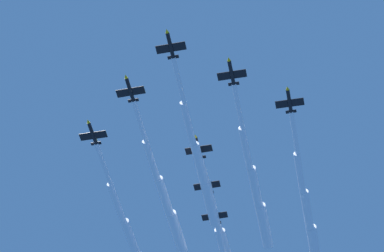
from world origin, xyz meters
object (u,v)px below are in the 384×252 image
object	(u,v)px
jet_lead	(201,168)
jet_port_inner	(256,192)
jet_starboard_inner	(166,200)
jet_port_outer	(227,251)
jet_starboard_mid	(133,243)
jet_port_mid	(308,214)

from	to	relation	value
jet_lead	jet_port_inner	distance (m)	21.22
jet_starboard_inner	jet_port_outer	xyz separation A→B (m)	(4.15, -32.52, 1.39)
jet_starboard_mid	jet_starboard_inner	bearing A→B (deg)	165.85
jet_lead	jet_port_outer	xyz separation A→B (m)	(22.67, -34.92, 2.43)
jet_port_inner	jet_lead	bearing A→B (deg)	78.35
jet_port_mid	jet_port_outer	xyz separation A→B (m)	(31.84, 5.31, 1.16)
jet_starboard_inner	jet_port_mid	distance (m)	46.89
jet_lead	jet_port_mid	bearing A→B (deg)	-102.83
jet_port_inner	jet_starboard_inner	size ratio (longest dim) A/B	1.04
jet_lead	jet_starboard_inner	size ratio (longest dim) A/B	1.01
jet_port_mid	jet_starboard_mid	world-z (taller)	jet_port_mid
jet_starboard_inner	jet_port_outer	size ratio (longest dim) A/B	0.96
jet_port_inner	jet_starboard_mid	world-z (taller)	jet_port_inner
jet_lead	jet_starboard_mid	xyz separation A→B (m)	(40.42, -7.92, 0.52)
jet_lead	jet_port_inner	bearing A→B (deg)	-101.65
jet_lead	jet_port_mid	xyz separation A→B (m)	(-9.17, -40.23, 1.28)
jet_port_inner	jet_starboard_inner	distance (m)	29.27
jet_port_inner	jet_port_outer	world-z (taller)	jet_port_outer
jet_starboard_inner	jet_starboard_mid	bearing A→B (deg)	-14.15
jet_port_inner	jet_starboard_inner	xyz separation A→B (m)	(22.80, 18.35, -0.20)
jet_lead	jet_port_inner	size ratio (longest dim) A/B	0.97
jet_lead	jet_starboard_mid	distance (m)	41.19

